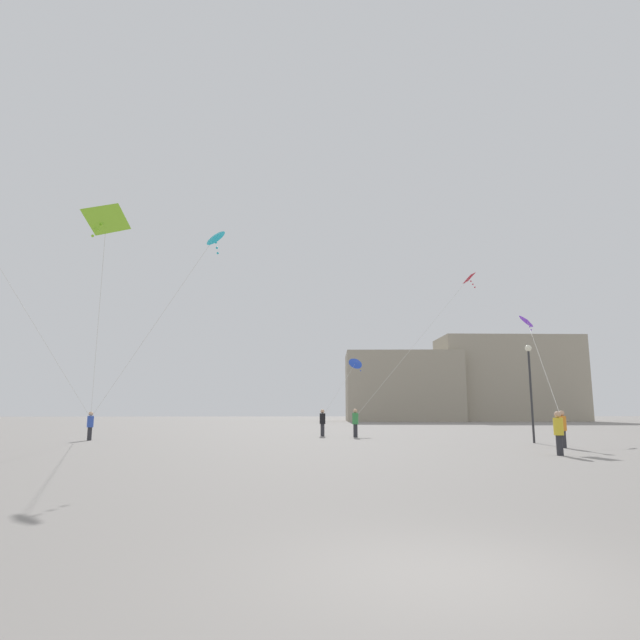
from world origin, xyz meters
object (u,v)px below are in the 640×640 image
(person_in_blue, at_px, (90,425))
(person_in_green, at_px, (355,422))
(person_in_yellow, at_px, (559,431))
(building_centre_hall, at_px, (508,379))
(kite_cobalt_diamond, at_px, (355,363))
(person_in_black, at_px, (323,421))
(building_left_hall, at_px, (402,387))
(kite_violet_diamond, at_px, (527,321))
(person_in_orange, at_px, (562,427))
(kite_crimson_delta, at_px, (467,281))
(kite_lime_delta, at_px, (105,226))
(kite_cyan_diamond, at_px, (212,241))
(lamppost_east, at_px, (530,377))

(person_in_blue, bearing_deg, person_in_green, 82.29)
(person_in_yellow, distance_m, building_centre_hall, 72.04)
(person_in_green, xyz_separation_m, kite_cobalt_diamond, (0.86, 6.36, 4.40))
(person_in_black, relative_size, building_left_hall, 0.10)
(person_in_green, height_order, kite_violet_diamond, kite_violet_diamond)
(person_in_blue, xyz_separation_m, person_in_green, (16.12, 2.76, 0.10))
(person_in_orange, distance_m, kite_crimson_delta, 14.45)
(person_in_orange, xyz_separation_m, kite_lime_delta, (-19.75, -6.17, 7.40))
(person_in_yellow, xyz_separation_m, building_left_hall, (8.06, 66.62, 4.57))
(person_in_orange, bearing_deg, kite_lime_delta, 48.93)
(person_in_orange, height_order, building_centre_hall, building_centre_hall)
(kite_cyan_diamond, height_order, building_left_hall, building_left_hall)
(kite_crimson_delta, height_order, kite_violet_diamond, kite_crimson_delta)
(lamppost_east, bearing_deg, person_in_orange, -94.81)
(building_left_hall, bearing_deg, kite_cyan_diamond, -109.16)
(person_in_orange, xyz_separation_m, building_left_hall, (5.72, 62.42, 4.56))
(person_in_orange, height_order, person_in_green, person_in_green)
(person_in_blue, distance_m, building_centre_hall, 73.39)
(person_in_blue, bearing_deg, kite_cyan_diamond, 23.24)
(building_centre_hall, bearing_deg, kite_cobalt_diamond, -124.50)
(person_in_orange, relative_size, kite_crimson_delta, 0.18)
(kite_lime_delta, distance_m, lamppost_east, 22.92)
(kite_cobalt_diamond, xyz_separation_m, kite_violet_diamond, (11.41, -5.90, 2.52))
(kite_cobalt_diamond, xyz_separation_m, building_left_hall, (13.43, 45.45, 0.10))
(person_in_orange, bearing_deg, kite_cobalt_diamond, -34.00)
(person_in_green, distance_m, kite_cyan_diamond, 16.80)
(kite_violet_diamond, xyz_separation_m, building_left_hall, (2.01, 51.35, -2.42))
(person_in_blue, bearing_deg, building_left_hall, 133.46)
(kite_cobalt_diamond, bearing_deg, building_centre_hall, 55.50)
(kite_cobalt_diamond, xyz_separation_m, kite_lime_delta, (-12.05, -23.14, 2.95))
(person_in_black, distance_m, lamppost_east, 14.05)
(kite_lime_delta, relative_size, building_centre_hall, 0.67)
(person_in_green, distance_m, kite_crimson_delta, 12.51)
(kite_lime_delta, bearing_deg, person_in_yellow, 6.45)
(building_centre_hall, bearing_deg, person_in_blue, -131.43)
(kite_lime_delta, relative_size, building_left_hall, 0.80)
(person_in_blue, distance_m, kite_cyan_diamond, 15.07)
(kite_cobalt_diamond, xyz_separation_m, lamppost_east, (8.02, -13.17, -1.86))
(person_in_blue, distance_m, building_left_hall, 62.63)
(kite_cyan_diamond, bearing_deg, building_centre_hall, 57.97)
(person_in_blue, height_order, person_in_yellow, person_in_yellow)
(building_centre_hall, bearing_deg, kite_crimson_delta, -115.08)
(kite_lime_delta, height_order, building_left_hall, building_left_hall)
(person_in_yellow, bearing_deg, person_in_black, 134.32)
(building_centre_hall, bearing_deg, kite_violet_diamond, -111.19)
(person_in_orange, bearing_deg, lamppost_east, -63.24)
(kite_cyan_diamond, relative_size, kite_lime_delta, 0.67)
(person_in_blue, relative_size, building_left_hall, 0.09)
(person_in_orange, bearing_deg, kite_cyan_diamond, 37.26)
(person_in_orange, bearing_deg, kite_violet_diamond, -76.96)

